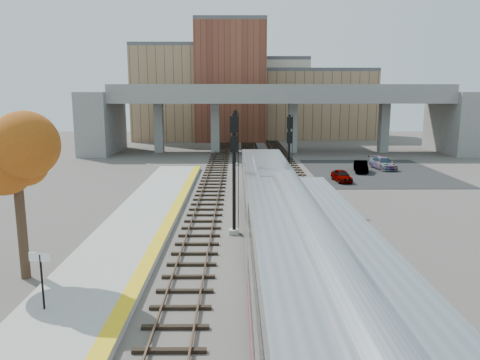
# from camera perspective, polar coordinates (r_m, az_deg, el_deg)

# --- Properties ---
(ground) EXTENTS (160.00, 160.00, 0.00)m
(ground) POSITION_cam_1_polar(r_m,az_deg,el_deg) (23.26, 1.96, -10.95)
(ground) COLOR #47423D
(ground) RESTS_ON ground
(platform) EXTENTS (4.50, 60.00, 0.35)m
(platform) POSITION_cam_1_polar(r_m,az_deg,el_deg) (24.02, -15.88, -10.20)
(platform) COLOR #9E9E99
(platform) RESTS_ON ground
(yellow_strip) EXTENTS (0.70, 60.00, 0.01)m
(yellow_strip) POSITION_cam_1_polar(r_m,az_deg,el_deg) (23.53, -11.37, -9.97)
(yellow_strip) COLOR yellow
(yellow_strip) RESTS_ON platform
(tracks) EXTENTS (10.70, 95.00, 0.25)m
(tracks) POSITION_cam_1_polar(r_m,az_deg,el_deg) (35.19, 2.66, -3.26)
(tracks) COLOR black
(tracks) RESTS_ON ground
(overpass) EXTENTS (54.00, 12.00, 9.50)m
(overpass) POSITION_cam_1_polar(r_m,az_deg,el_deg) (66.90, 4.68, 8.35)
(overpass) COLOR slate
(overpass) RESTS_ON ground
(buildings_far) EXTENTS (43.00, 21.00, 20.60)m
(buildings_far) POSITION_cam_1_polar(r_m,az_deg,el_deg) (88.19, 1.05, 10.31)
(buildings_far) COLOR #947556
(buildings_far) RESTS_ON ground
(parking_lot) EXTENTS (14.00, 18.00, 0.04)m
(parking_lot) POSITION_cam_1_polar(r_m,az_deg,el_deg) (52.49, 16.14, 0.94)
(parking_lot) COLOR black
(parking_lot) RESTS_ON ground
(locomotive) EXTENTS (3.02, 19.05, 4.10)m
(locomotive) POSITION_cam_1_polar(r_m,az_deg,el_deg) (29.09, 3.42, -1.81)
(locomotive) COLOR #A8AAB2
(locomotive) RESTS_ON ground
(signal_mast_near) EXTENTS (0.60, 0.64, 7.34)m
(signal_mast_near) POSITION_cam_1_polar(r_m,az_deg,el_deg) (27.84, -0.74, 0.62)
(signal_mast_near) COLOR #9E9E99
(signal_mast_near) RESTS_ON ground
(signal_mast_mid) EXTENTS (0.60, 0.64, 6.89)m
(signal_mast_mid) POSITION_cam_1_polar(r_m,az_deg,el_deg) (35.53, 5.97, 2.28)
(signal_mast_mid) COLOR #9E9E99
(signal_mast_mid) RESTS_ON ground
(signal_mast_far) EXTENTS (0.60, 0.64, 6.49)m
(signal_mast_far) POSITION_cam_1_polar(r_m,az_deg,el_deg) (54.70, -0.57, 5.02)
(signal_mast_far) COLOR #9E9E99
(signal_mast_far) RESTS_ON ground
(station_sign) EXTENTS (0.90, 0.19, 2.27)m
(station_sign) POSITION_cam_1_polar(r_m,az_deg,el_deg) (19.55, -23.09, -9.95)
(station_sign) COLOR black
(station_sign) RESTS_ON platform
(tree) EXTENTS (3.60, 3.60, 7.64)m
(tree) POSITION_cam_1_polar(r_m,az_deg,el_deg) (23.17, -25.69, 2.43)
(tree) COLOR #382619
(tree) RESTS_ON ground
(car_a) EXTENTS (1.72, 3.47, 1.14)m
(car_a) POSITION_cam_1_polar(r_m,az_deg,el_deg) (45.97, 12.29, 0.51)
(car_a) COLOR #99999E
(car_a) RESTS_ON parking_lot
(car_b) EXTENTS (1.86, 3.82, 1.21)m
(car_b) POSITION_cam_1_polar(r_m,az_deg,el_deg) (51.73, 14.52, 1.58)
(car_b) COLOR #99999E
(car_b) RESTS_ON parking_lot
(car_c) EXTENTS (2.50, 4.68, 1.29)m
(car_c) POSITION_cam_1_polar(r_m,az_deg,el_deg) (54.67, 17.03, 1.98)
(car_c) COLOR #99999E
(car_c) RESTS_ON parking_lot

